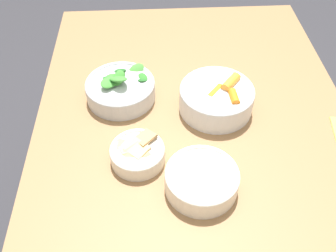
{
  "coord_description": "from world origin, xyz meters",
  "views": [
    {
      "loc": [
        0.55,
        -0.1,
        1.43
      ],
      "look_at": [
        -0.03,
        -0.07,
        0.81
      ],
      "focal_mm": 40.0,
      "sensor_mm": 36.0,
      "label": 1
    }
  ],
  "objects_px": {
    "bowl_carrots": "(217,98)",
    "bowl_cookies": "(137,153)",
    "bowl_greens": "(121,88)",
    "bowl_beans_hotdog": "(202,180)"
  },
  "relations": [
    {
      "from": "bowl_greens",
      "to": "bowl_beans_hotdog",
      "type": "bearing_deg",
      "value": 30.81
    },
    {
      "from": "bowl_carrots",
      "to": "bowl_cookies",
      "type": "relative_size",
      "value": 1.5
    },
    {
      "from": "bowl_carrots",
      "to": "bowl_greens",
      "type": "height_order",
      "value": "bowl_greens"
    },
    {
      "from": "bowl_cookies",
      "to": "bowl_carrots",
      "type": "bearing_deg",
      "value": 128.1
    },
    {
      "from": "bowl_beans_hotdog",
      "to": "bowl_cookies",
      "type": "height_order",
      "value": "bowl_beans_hotdog"
    },
    {
      "from": "bowl_carrots",
      "to": "bowl_greens",
      "type": "relative_size",
      "value": 1.04
    },
    {
      "from": "bowl_greens",
      "to": "bowl_beans_hotdog",
      "type": "distance_m",
      "value": 0.34
    },
    {
      "from": "bowl_carrots",
      "to": "bowl_cookies",
      "type": "xyz_separation_m",
      "value": [
        0.15,
        -0.19,
        -0.01
      ]
    },
    {
      "from": "bowl_carrots",
      "to": "bowl_beans_hotdog",
      "type": "bearing_deg",
      "value": -15.35
    },
    {
      "from": "bowl_beans_hotdog",
      "to": "bowl_carrots",
      "type": "bearing_deg",
      "value": 164.65
    }
  ]
}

